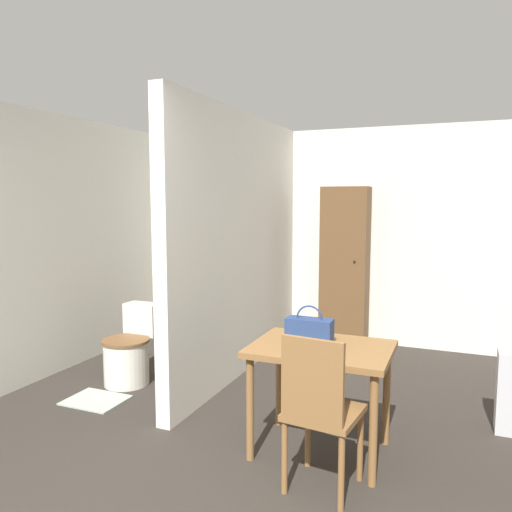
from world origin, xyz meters
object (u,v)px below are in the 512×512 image
Objects in this scene: handbag at (309,331)px; toilet at (130,352)px; dining_table at (321,361)px; wooden_cabinet at (345,267)px; wooden_chair at (319,408)px.

toilet is at bearing 163.20° from handbag.
toilet is (-1.97, 0.58, -0.35)m from dining_table.
toilet is 0.38× the size of wooden_cabinet.
dining_table reaches higher than toilet.
wooden_chair is 1.35× the size of toilet.
dining_table is at bearing -16.49° from toilet.
wooden_chair is at bearing -80.12° from wooden_cabinet.
toilet is at bearing 159.77° from wooden_chair.
handbag is (-0.20, 0.48, 0.31)m from wooden_chair.
wooden_chair is (0.12, -0.47, -0.12)m from dining_table.
dining_table is 0.50m from wooden_chair.
wooden_cabinet is (-0.32, 2.51, 0.10)m from handbag.
wooden_cabinet is at bearing 99.08° from dining_table.
wooden_cabinet is at bearing 106.38° from wooden_chair.
dining_table is 1.29× the size of toilet.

